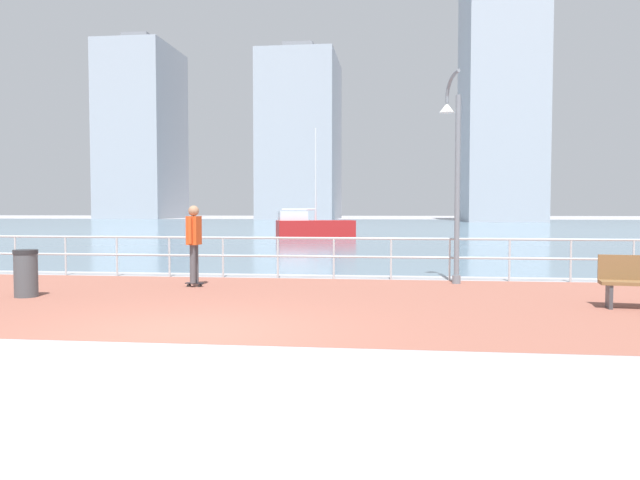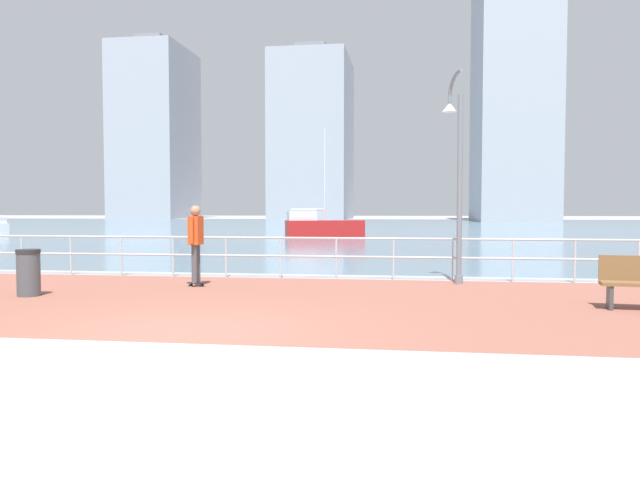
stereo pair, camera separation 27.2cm
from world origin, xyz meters
name	(u,v)px [view 2 (the right image)]	position (x,y,z in m)	size (l,w,h in m)	color
ground	(368,231)	(0.00, 40.00, 0.00)	(220.00, 220.00, 0.00)	#9E9EA3
brick_paving	(240,300)	(0.00, 3.09, 0.00)	(28.00, 7.55, 0.01)	#935647
harbor_water	(376,227)	(0.00, 51.86, 0.00)	(180.00, 88.00, 0.00)	slate
waterfront_railing	(280,250)	(0.00, 6.86, 0.72)	(25.25, 0.06, 1.03)	#B2BCC1
lamppost	(456,166)	(4.24, 6.42, 2.72)	(0.49, 0.78, 4.91)	slate
skateboarder	(196,238)	(-1.52, 4.98, 1.09)	(0.41, 0.55, 1.80)	black
trash_bin	(29,273)	(-4.28, 3.02, 0.47)	(0.46, 0.46, 0.93)	#474C51
sailboat_red	(322,227)	(-2.17, 29.72, 0.64)	(4.99, 2.97, 6.70)	#B21E1E
tower_brick	(313,138)	(-13.61, 99.44, 14.10)	(12.81, 17.72, 29.86)	#A3A8B2
tower_slate	(155,133)	(-44.10, 103.29, 15.96)	(12.17, 16.58, 33.58)	#A3A8B2
tower_steel	(514,57)	(17.48, 82.65, 22.95)	(10.19, 17.10, 47.57)	#A3A8B2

